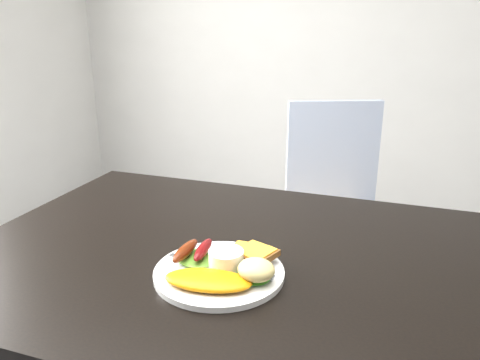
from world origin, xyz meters
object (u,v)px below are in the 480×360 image
dining_table (251,263)px  dining_chair (322,221)px  person (383,195)px  plate (219,273)px

dining_table → dining_chair: bearing=89.3°
person → dining_table: bearing=45.5°
dining_table → person: size_ratio=0.84×
dining_table → person: person is taller
dining_chair → person: 0.49m
dining_table → dining_chair: 0.95m
dining_chair → person: bearing=-78.9°
dining_table → person: 0.61m
dining_table → dining_chair: size_ratio=3.13×
dining_chair → plate: 1.06m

